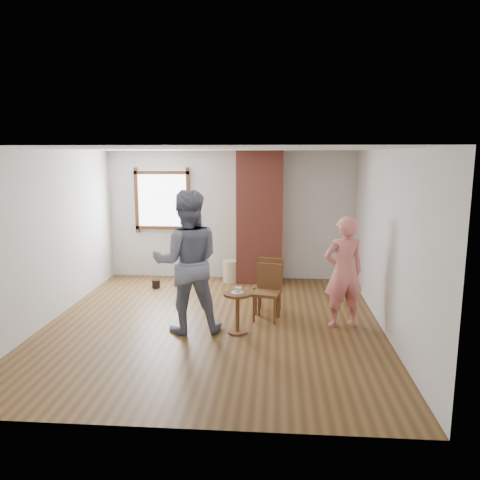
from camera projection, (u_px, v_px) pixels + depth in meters
The scene contains 12 objects.
ground at pixel (213, 324), 7.07m from camera, with size 5.50×5.50×0.00m, color brown.
room_shell at pixel (214, 201), 7.34m from camera, with size 5.04×5.52×2.62m.
brick_chimney at pixel (260, 217), 9.24m from camera, with size 0.90×0.50×2.60m, color #B0503E.
stoneware_crock at pixel (231, 271), 9.38m from camera, with size 0.34×0.34×0.44m, color #CBB693.
dark_pot at pixel (156, 284), 8.97m from camera, with size 0.16×0.16×0.16m, color black.
dining_chair_left at pixel (269, 282), 7.56m from camera, with size 0.47×0.47×0.87m.
dining_chair_right at pixel (268, 289), 7.23m from camera, with size 0.47×0.47×0.85m.
side_table at pixel (237, 306), 6.64m from camera, with size 0.40×0.40×0.60m.
cake_plate at pixel (237, 292), 6.61m from camera, with size 0.18×0.18×0.01m, color white.
cake_slice at pixel (238, 290), 6.60m from camera, with size 0.08×0.07×0.06m, color white.
man at pixel (187, 262), 6.63m from camera, with size 0.99×0.77×2.04m, color #141D39.
person_pink at pixel (344, 272), 6.84m from camera, with size 0.60×0.40×1.66m, color #F37D79.
Camera 1 is at (0.92, -6.67, 2.52)m, focal length 35.00 mm.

